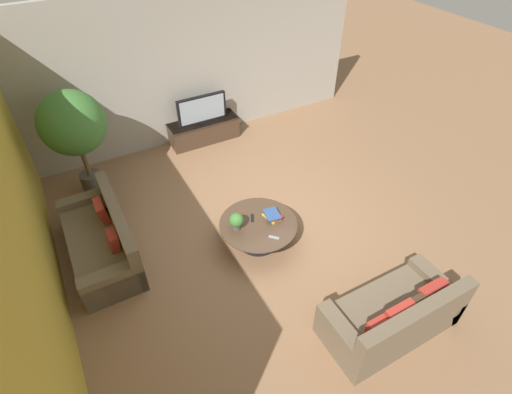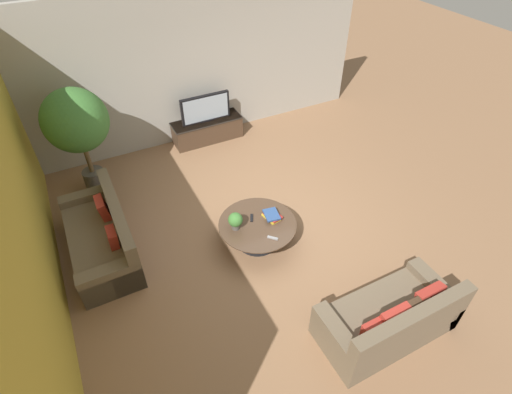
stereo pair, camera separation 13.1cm
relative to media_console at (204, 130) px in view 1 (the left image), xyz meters
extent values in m
plane|color=#8C6647|center=(-0.07, -2.94, -0.24)|extent=(24.00, 24.00, 0.00)
cube|color=#A39E93|center=(-0.07, 0.32, 1.26)|extent=(7.40, 0.12, 3.00)
cube|color=gold|center=(-3.33, -2.74, 1.26)|extent=(0.12, 7.40, 3.00)
cube|color=#473323|center=(0.00, 0.00, -0.01)|extent=(1.44, 0.48, 0.47)
cube|color=#2D2823|center=(0.00, 0.00, 0.21)|extent=(1.47, 0.50, 0.02)
cube|color=black|center=(0.00, 0.00, 0.50)|extent=(1.03, 0.08, 0.56)
cube|color=#99A8B7|center=(0.00, -0.04, 0.50)|extent=(0.95, 0.00, 0.50)
cube|color=black|center=(0.00, 0.00, 0.24)|extent=(0.31, 0.13, 0.02)
cylinder|color=black|center=(-0.42, -3.13, -0.23)|extent=(0.66, 0.66, 0.02)
cylinder|color=black|center=(-0.42, -3.13, -0.06)|extent=(0.10, 0.10, 0.37)
cylinder|color=#4C3828|center=(-0.42, -3.13, 0.14)|extent=(1.20, 1.20, 0.02)
cube|color=brown|center=(-2.63, -2.25, -0.03)|extent=(0.84, 1.94, 0.42)
cube|color=brown|center=(-2.29, -2.25, 0.39)|extent=(0.16, 1.94, 0.42)
cube|color=brown|center=(-2.63, -1.38, 0.03)|extent=(0.84, 0.20, 0.54)
cube|color=brown|center=(-2.63, -3.12, 0.03)|extent=(0.84, 0.20, 0.54)
cube|color=#B23328|center=(-2.45, -1.92, 0.33)|extent=(0.16, 0.34, 0.32)
cube|color=#B23328|center=(-2.45, -2.59, 0.30)|extent=(0.13, 0.28, 0.26)
cube|color=brown|center=(0.30, -5.25, -0.03)|extent=(1.72, 0.84, 0.42)
cube|color=brown|center=(0.30, -5.59, 0.39)|extent=(1.72, 0.16, 0.42)
cube|color=brown|center=(1.06, -5.25, 0.03)|extent=(0.20, 0.84, 0.54)
cube|color=brown|center=(-0.46, -5.25, 0.03)|extent=(0.20, 0.84, 0.54)
cube|color=#B23328|center=(0.72, -5.43, 0.35)|extent=(0.39, 0.19, 0.37)
cube|color=#422D1E|center=(0.44, -5.43, 0.35)|extent=(0.38, 0.16, 0.35)
cube|color=#B23328|center=(0.16, -5.43, 0.35)|extent=(0.38, 0.14, 0.35)
cube|color=#B23328|center=(-0.12, -5.43, 0.31)|extent=(0.30, 0.13, 0.28)
cylinder|color=#514C47|center=(-2.43, -0.61, -0.05)|extent=(0.37, 0.37, 0.39)
cylinder|color=brown|center=(-2.43, -0.61, 0.39)|extent=(0.08, 0.08, 0.49)
ellipsoid|color=#3D7533|center=(-2.43, -0.61, 1.17)|extent=(1.05, 1.05, 1.06)
cylinder|color=#514C47|center=(-0.76, -3.07, 0.19)|extent=(0.12, 0.12, 0.08)
sphere|color=#3D7533|center=(-0.76, -3.07, 0.32)|extent=(0.22, 0.22, 0.22)
cube|color=gold|center=(-0.17, -3.12, 0.16)|extent=(0.22, 0.30, 0.03)
cube|color=#A32823|center=(-0.15, -3.12, 0.19)|extent=(0.24, 0.31, 0.02)
cube|color=#2D4C84|center=(-0.17, -3.12, 0.22)|extent=(0.26, 0.31, 0.03)
cube|color=black|center=(-0.45, -2.99, 0.16)|extent=(0.11, 0.16, 0.02)
cube|color=gray|center=(-0.37, -3.51, 0.16)|extent=(0.14, 0.14, 0.02)
camera|label=1|loc=(-2.54, -6.93, 4.43)|focal=28.00mm
camera|label=2|loc=(-2.42, -6.99, 4.43)|focal=28.00mm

